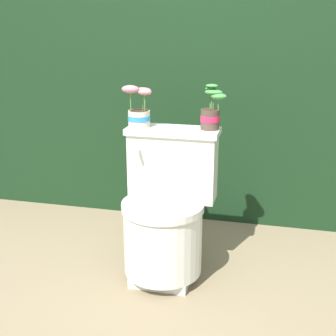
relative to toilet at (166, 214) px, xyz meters
The scene contains 5 objects.
ground_plane 0.35m from the toilet, 70.78° to the right, with size 12.00×12.00×0.00m, color #75664C.
hedge_backdrop 1.16m from the toilet, 87.89° to the left, with size 4.31×0.73×1.52m.
toilet is the anchor object (origin of this frame).
potted_plant_left 0.55m from the toilet, 142.16° to the left, with size 0.16×0.12×0.22m.
potted_plant_midleft 0.57m from the toilet, 41.76° to the left, with size 0.13×0.10×0.23m.
Camera 1 is at (0.49, -2.04, 1.31)m, focal length 50.00 mm.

